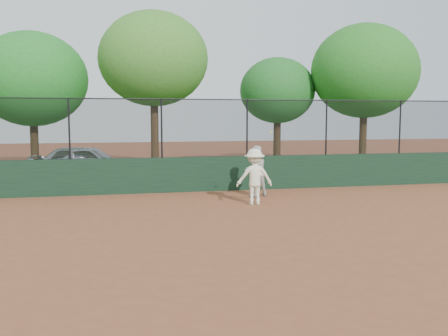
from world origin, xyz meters
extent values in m
plane|color=brown|center=(0.00, 0.00, 0.00)|extent=(80.00, 80.00, 0.00)
cube|color=#17321F|center=(0.00, 6.00, 0.60)|extent=(26.00, 0.20, 1.20)
cube|color=#294F18|center=(0.00, 12.00, 0.00)|extent=(36.00, 12.00, 0.01)
imported|color=#B9BEC4|center=(-3.12, 9.36, 0.75)|extent=(4.62, 2.48, 1.50)
imported|color=silver|center=(2.39, 4.53, 0.82)|extent=(0.96, 0.85, 1.64)
imported|color=#EFECCB|center=(1.93, 3.11, 0.83)|extent=(1.11, 0.68, 1.65)
sphere|color=yellow|center=(2.32, 2.74, 2.14)|extent=(0.06, 0.06, 0.06)
cube|color=black|center=(0.00, 6.00, 2.20)|extent=(26.00, 0.02, 2.00)
cylinder|color=black|center=(0.00, 6.00, 3.18)|extent=(26.00, 0.04, 0.04)
cylinder|color=black|center=(-3.50, 6.00, 2.20)|extent=(0.06, 0.06, 2.00)
cylinder|color=black|center=(-0.50, 6.00, 2.20)|extent=(0.06, 0.06, 2.00)
cylinder|color=black|center=(2.50, 6.00, 2.20)|extent=(0.06, 0.06, 2.00)
cylinder|color=black|center=(5.50, 6.00, 2.20)|extent=(0.06, 0.06, 2.00)
cylinder|color=black|center=(8.50, 6.00, 2.20)|extent=(0.06, 0.06, 2.00)
cylinder|color=#3C2914|center=(-5.50, 12.58, 1.18)|extent=(0.36, 0.36, 2.37)
ellipsoid|color=#1E6A20|center=(-5.50, 12.58, 4.23)|extent=(4.82, 4.38, 4.16)
cylinder|color=#482F19|center=(-0.25, 11.65, 1.63)|extent=(0.36, 0.36, 3.26)
ellipsoid|color=#396F23|center=(-0.25, 11.65, 5.14)|extent=(4.86, 4.42, 4.20)
cylinder|color=#402915|center=(5.87, 12.58, 1.21)|extent=(0.36, 0.36, 2.42)
ellipsoid|color=#1D591F|center=(5.87, 12.58, 3.86)|extent=(3.73, 3.39, 3.22)
cylinder|color=#452F18|center=(9.74, 11.11, 1.37)|extent=(0.36, 0.36, 2.75)
ellipsoid|color=#22651D|center=(9.74, 11.11, 4.75)|extent=(5.19, 4.72, 4.48)
camera|label=1|loc=(-2.20, -10.95, 2.60)|focal=40.00mm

